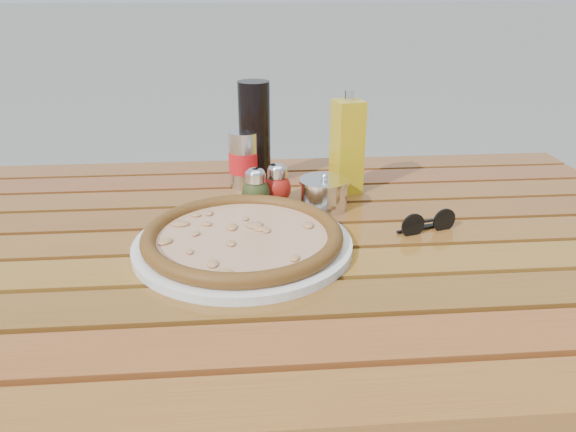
{
  "coord_description": "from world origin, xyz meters",
  "views": [
    {
      "loc": [
        -0.07,
        -0.88,
        1.16
      ],
      "look_at": [
        0.0,
        0.02,
        0.78
      ],
      "focal_mm": 35.0,
      "sensor_mm": 36.0,
      "label": 1
    }
  ],
  "objects": [
    {
      "name": "soda_can",
      "position": [
        -0.07,
        0.26,
        0.81
      ],
      "size": [
        0.07,
        0.07,
        0.12
      ],
      "rotation": [
        0.0,
        0.0,
        0.04
      ],
      "color": "silver",
      "rests_on": "table"
    },
    {
      "name": "parmesan_tin",
      "position": [
        0.08,
        0.12,
        0.78
      ],
      "size": [
        0.1,
        0.1,
        0.07
      ],
      "rotation": [
        0.0,
        0.0,
        -0.01
      ],
      "color": "silver",
      "rests_on": "table"
    },
    {
      "name": "pepper_shaker",
      "position": [
        -0.01,
        0.16,
        0.79
      ],
      "size": [
        0.07,
        0.07,
        0.08
      ],
      "rotation": [
        0.0,
        0.0,
        -0.24
      ],
      "color": "#B11F14",
      "rests_on": "table"
    },
    {
      "name": "dark_bottle",
      "position": [
        -0.05,
        0.28,
        0.86
      ],
      "size": [
        0.08,
        0.08,
        0.22
      ],
      "primitive_type": "cylinder",
      "rotation": [
        0.0,
        0.0,
        -0.2
      ],
      "color": "black",
      "rests_on": "table"
    },
    {
      "name": "oregano_shaker",
      "position": [
        -0.05,
        0.14,
        0.79
      ],
      "size": [
        0.07,
        0.07,
        0.08
      ],
      "rotation": [
        0.0,
        0.0,
        0.33
      ],
      "color": "#333E19",
      "rests_on": "table"
    },
    {
      "name": "sunglasses",
      "position": [
        0.24,
        -0.0,
        0.77
      ],
      "size": [
        0.11,
        0.05,
        0.04
      ],
      "rotation": [
        0.0,
        0.0,
        0.28
      ],
      "color": "black",
      "rests_on": "table"
    },
    {
      "name": "table",
      "position": [
        0.0,
        -0.0,
        0.67
      ],
      "size": [
        1.4,
        0.9,
        0.75
      ],
      "color": "#321D0B",
      "rests_on": "ground"
    },
    {
      "name": "olive_oil_cruet",
      "position": [
        0.14,
        0.22,
        0.85
      ],
      "size": [
        0.07,
        0.07,
        0.21
      ],
      "rotation": [
        0.0,
        0.0,
        0.24
      ],
      "color": "#BC9D14",
      "rests_on": "table"
    },
    {
      "name": "pizza",
      "position": [
        -0.08,
        -0.04,
        0.77
      ],
      "size": [
        0.44,
        0.44,
        0.03
      ],
      "rotation": [
        0.0,
        0.0,
        0.47
      ],
      "color": "beige",
      "rests_on": "plate"
    },
    {
      "name": "plate",
      "position": [
        -0.08,
        -0.04,
        0.76
      ],
      "size": [
        0.43,
        0.43,
        0.01
      ],
      "primitive_type": "cylinder",
      "rotation": [
        0.0,
        0.0,
        0.22
      ],
      "color": "silver",
      "rests_on": "table"
    }
  ]
}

